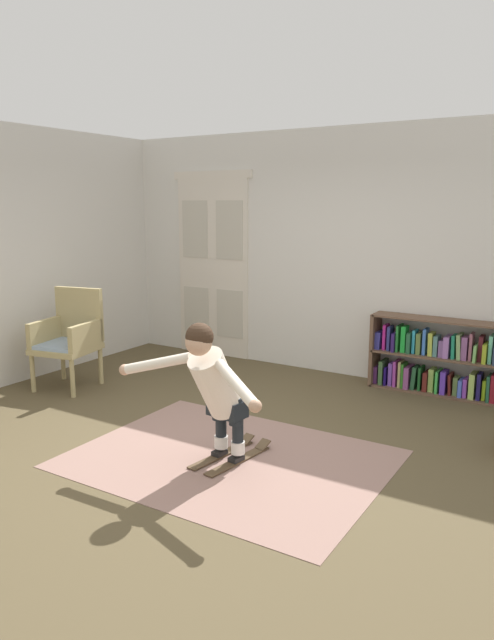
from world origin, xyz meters
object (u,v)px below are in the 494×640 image
Objects in this scene: skis_pair at (232,455)px; wicker_chair at (70,336)px; bookshelf at (452,363)px; person_skier at (213,382)px.

wicker_chair is at bearing 165.39° from skis_pair.
skis_pair is (-1.14, -2.56, -0.34)m from bookshelf.
wicker_chair is at bearing -153.21° from bookshelf.
bookshelf is 2.82m from skis_pair.
person_skier is (-1.17, -2.77, 0.33)m from bookshelf.
wicker_chair is 1.44× the size of skis_pair.
person_skier reaches higher than bookshelf.
person_skier reaches higher than wicker_chair.
bookshelf is 2.31× the size of skis_pair.
wicker_chair is (-3.73, -1.88, 0.22)m from bookshelf.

